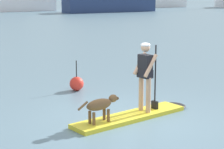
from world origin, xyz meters
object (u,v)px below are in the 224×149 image
(moored_boat_port, at_px, (8,0))
(person_paddler, at_px, (146,72))
(marker_buoy, at_px, (77,84))
(paddleboard, at_px, (137,115))
(moored_boat_outer, at_px, (108,1))
(dog, at_px, (101,105))

(moored_boat_port, bearing_deg, person_paddler, -98.11)
(moored_boat_port, xyz_separation_m, marker_buoy, (-7.43, -44.69, -1.32))
(paddleboard, relative_size, marker_buoy, 3.68)
(moored_boat_outer, distance_m, marker_buoy, 42.52)
(paddleboard, relative_size, dog, 3.04)
(person_paddler, height_order, moored_boat_port, moored_boat_port)
(marker_buoy, bearing_deg, moored_boat_outer, 63.64)
(dog, bearing_deg, moored_boat_port, 80.39)
(person_paddler, distance_m, moored_boat_outer, 45.04)
(paddleboard, height_order, marker_buoy, marker_buoy)
(person_paddler, bearing_deg, moored_boat_outer, 66.10)
(dog, bearing_deg, moored_boat_outer, 64.74)
(person_paddler, distance_m, moored_boat_port, 48.26)
(moored_boat_port, bearing_deg, paddleboard, -98.40)
(dog, xyz_separation_m, moored_boat_port, (8.14, 48.09, 1.04))
(paddleboard, xyz_separation_m, moored_boat_port, (7.07, 47.84, 1.49))
(person_paddler, xyz_separation_m, marker_buoy, (-0.62, 3.09, -0.87))
(person_paddler, distance_m, dog, 1.49)
(dog, relative_size, moored_boat_outer, 0.09)
(moored_boat_outer, bearing_deg, person_paddler, -113.90)
(paddleboard, xyz_separation_m, marker_buoy, (-0.36, 3.15, 0.17))
(paddleboard, distance_m, marker_buoy, 3.18)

